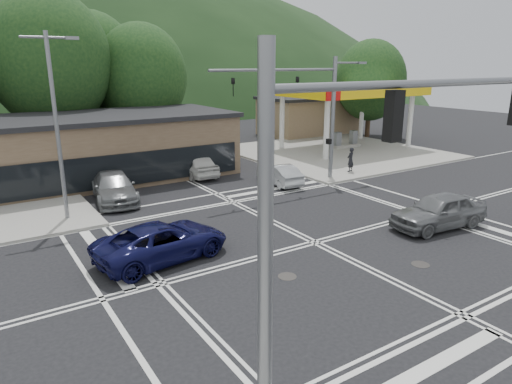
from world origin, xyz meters
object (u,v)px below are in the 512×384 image
car_northbound (114,187)px  pedestrian (350,160)px  car_grey_center (439,211)px  car_queue_b (196,164)px  car_blue_west (162,241)px  car_queue_a (279,174)px

car_northbound → pedestrian: 16.17m
car_grey_center → car_queue_b: car_grey_center is taller
car_grey_center → pedestrian: (4.33, 10.35, 0.17)m
car_grey_center → car_northbound: bearing=-131.2°
car_blue_west → pedestrian: 18.00m
car_queue_a → car_northbound: size_ratio=0.75×
pedestrian → car_grey_center: bearing=50.4°
car_queue_b → car_grey_center: bearing=111.9°
car_queue_b → car_northbound: 7.10m
car_blue_west → car_queue_a: 12.87m
car_blue_west → car_northbound: 9.19m
car_grey_center → pedestrian: size_ratio=2.86×
car_blue_west → car_queue_a: car_blue_west is taller
car_queue_b → pedestrian: size_ratio=2.78×
car_queue_a → car_queue_b: car_queue_b is taller
car_blue_west → car_northbound: size_ratio=1.00×
car_blue_west → car_grey_center: size_ratio=1.10×
car_queue_a → pedestrian: size_ratio=2.35×
pedestrian → car_queue_b: bearing=-46.4°
car_queue_a → pedestrian: 5.95m
car_blue_west → car_queue_a: bearing=-65.5°
car_grey_center → car_queue_b: size_ratio=1.03×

